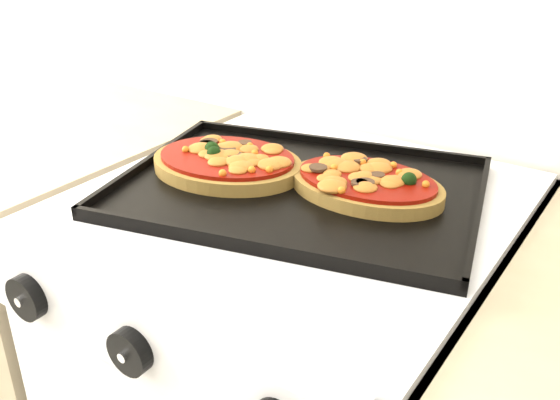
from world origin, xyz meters
The scene contains 6 objects.
control_panel centered at (0.03, 1.39, 0.85)m, with size 0.60×0.02×0.09m, color white.
knob_left centered at (-0.15, 1.37, 0.85)m, with size 0.06×0.06×0.02m, color black.
knob_center centered at (0.03, 1.37, 0.85)m, with size 0.06×0.06×0.02m, color black.
baking_tray centered at (0.03, 1.71, 0.92)m, with size 0.51×0.38×0.02m, color black.
pizza_left centered at (-0.10, 1.70, 0.94)m, with size 0.24×0.18×0.03m, color olive, non-canonical shape.
pizza_right centered at (0.12, 1.75, 0.94)m, with size 0.23×0.15×0.03m, color olive, non-canonical shape.
Camera 1 is at (0.47, 1.02, 1.30)m, focal length 40.00 mm.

